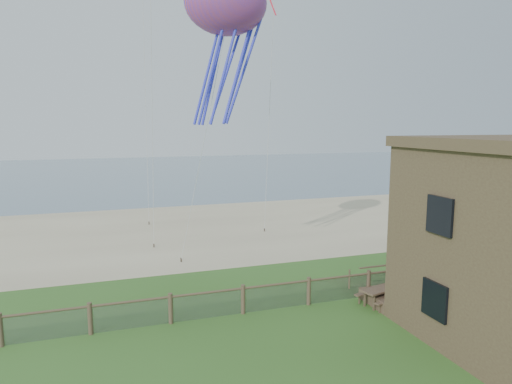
# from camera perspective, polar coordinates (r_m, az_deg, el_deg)

# --- Properties ---
(sand_beach) EXTENTS (72.00, 20.00, 0.02)m
(sand_beach) POSITION_cam_1_polar(r_m,az_deg,el_deg) (34.66, -9.34, -4.71)
(sand_beach) COLOR tan
(sand_beach) RESTS_ON ground
(ocean) EXTENTS (160.00, 68.00, 0.02)m
(ocean) POSITION_cam_1_polar(r_m,az_deg,el_deg) (77.92, -14.54, 2.44)
(ocean) COLOR slate
(ocean) RESTS_ON ground
(chainlink_fence) EXTENTS (36.20, 0.20, 1.25)m
(chainlink_fence) POSITION_cam_1_polar(r_m,az_deg,el_deg) (19.54, -1.63, -13.47)
(chainlink_fence) COLOR #4E3C2C
(chainlink_fence) RESTS_ON ground
(motel_deck) EXTENTS (15.00, 2.00, 0.50)m
(motel_deck) POSITION_cam_1_polar(r_m,az_deg,el_deg) (25.64, 28.64, -9.83)
(motel_deck) COLOR brown
(motel_deck) RESTS_ON ground
(picnic_table) EXTENTS (2.20, 1.87, 0.80)m
(picnic_table) POSITION_cam_1_polar(r_m,az_deg,el_deg) (21.20, 15.38, -12.41)
(picnic_table) COLOR brown
(picnic_table) RESTS_ON ground
(octopus_kite) EXTENTS (4.34, 3.50, 7.86)m
(octopus_kite) POSITION_cam_1_polar(r_m,az_deg,el_deg) (23.45, -3.75, 17.80)
(octopus_kite) COLOR #D94D22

